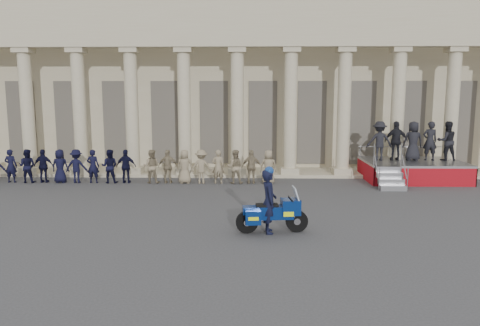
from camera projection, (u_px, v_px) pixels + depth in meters
name	position (u px, v px, depth m)	size (l,w,h in m)	color
ground	(191.00, 219.00, 15.49)	(90.00, 90.00, 0.00)	#3A3A3C
building	(220.00, 86.00, 29.39)	(40.00, 12.50, 9.00)	tan
officer_rank	(86.00, 166.00, 21.58)	(17.45, 0.59, 1.56)	black
reviewing_stand	(410.00, 148.00, 22.21)	(4.56, 4.30, 2.80)	gray
motorcycle	(273.00, 213.00, 13.93)	(2.17, 0.93, 1.39)	black
rider	(269.00, 200.00, 13.86)	(0.53, 0.74, 2.01)	black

